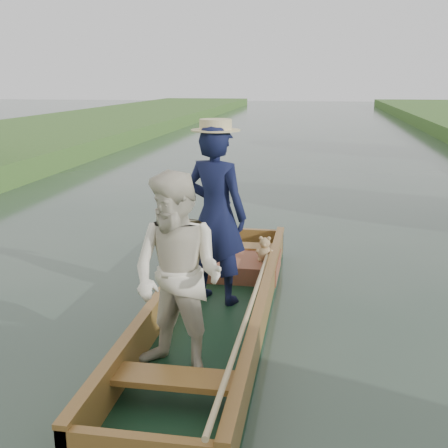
# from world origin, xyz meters

# --- Properties ---
(ground) EXTENTS (120.00, 120.00, 0.00)m
(ground) POSITION_xyz_m (0.00, 0.00, 0.00)
(ground) COLOR #283D30
(ground) RESTS_ON ground
(trees_far) EXTENTS (22.28, 12.53, 4.31)m
(trees_far) POSITION_xyz_m (2.03, 7.42, 2.38)
(trees_far) COLOR #47331E
(trees_far) RESTS_ON ground
(punt) EXTENTS (1.16, 5.11, 2.08)m
(punt) POSITION_xyz_m (-0.04, -0.17, 0.69)
(punt) COLOR black
(punt) RESTS_ON ground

